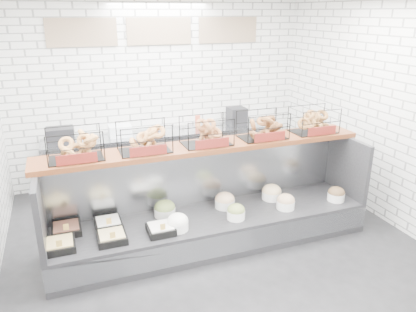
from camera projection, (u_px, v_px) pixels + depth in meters
name	position (u px, v px, depth m)	size (l,w,h in m)	color
ground	(221.00, 254.00, 4.95)	(5.50, 5.50, 0.00)	black
room_shell	(204.00, 78.00, 4.79)	(5.02, 5.51, 3.01)	white
display_case	(210.00, 218.00, 5.13)	(4.00, 0.90, 1.20)	black
bagel_shelf	(206.00, 135.00, 4.94)	(4.10, 0.50, 0.40)	#4A2110
prep_counter	(168.00, 156.00, 6.93)	(4.00, 0.60, 1.20)	#93969B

